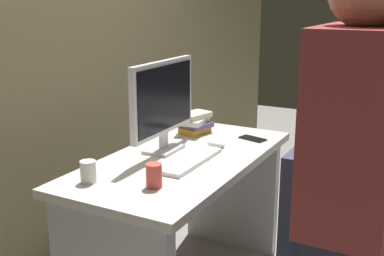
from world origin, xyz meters
TOP-DOWN VIEW (x-y plane):
  - desk at (0.00, 0.00)m, footprint 1.32×0.66m
  - person_at_desk at (-0.56, -0.89)m, footprint 0.40×0.24m
  - monitor at (0.03, 0.13)m, footprint 0.54×0.14m
  - keyboard at (-0.06, -0.07)m, footprint 0.43×0.13m
  - mouse at (0.21, -0.08)m, footprint 0.06×0.10m
  - cup_near_keyboard at (-0.40, -0.09)m, footprint 0.07×0.07m
  - cup_by_monitor at (-0.49, 0.18)m, footprint 0.07×0.07m
  - book_stack at (0.40, 0.15)m, footprint 0.22×0.18m
  - cell_phone at (0.44, -0.19)m, footprint 0.10×0.16m
  - handbag at (0.86, -0.57)m, footprint 0.34×0.14m

SIDE VIEW (x-z plane):
  - handbag at x=0.86m, z-range -0.05..0.33m
  - desk at x=0.00m, z-range 0.14..0.89m
  - cell_phone at x=0.44m, z-range 0.75..0.76m
  - keyboard at x=-0.06m, z-range 0.75..0.77m
  - mouse at x=0.21m, z-range 0.75..0.79m
  - cup_by_monitor at x=-0.49m, z-range 0.75..0.85m
  - cup_near_keyboard at x=-0.40m, z-range 0.75..0.85m
  - book_stack at x=0.40m, z-range 0.75..0.87m
  - person_at_desk at x=-0.56m, z-range 0.02..1.66m
  - monitor at x=0.03m, z-range 0.78..1.24m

